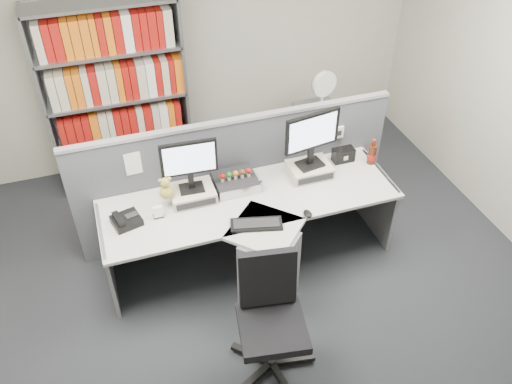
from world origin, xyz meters
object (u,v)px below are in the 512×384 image
object	(u,v)px
desktop_pc	(235,182)
desk_fan	(323,87)
desk	(258,237)
desk_calendar	(158,212)
mouse	(308,214)
filing_cabinet	(319,138)
monitor_left	(189,162)
speaker	(343,155)
monitor_right	(312,136)
desk_phone	(126,220)
cola_bottle	(372,154)
shelving_unit	(117,100)
keyboard	(256,224)
office_chair	(270,315)

from	to	relation	value
desktop_pc	desk_fan	size ratio (longest dim) A/B	0.77
desk	desk_calendar	distance (m)	0.89
mouse	filing_cabinet	bearing A→B (deg)	62.32
monitor_left	speaker	bearing A→B (deg)	3.51
mouse	desk_calendar	bearing A→B (deg)	162.17
monitor_right	desk_phone	xyz separation A→B (m)	(-1.69, -0.15, -0.38)
monitor_right	cola_bottle	size ratio (longest dim) A/B	2.04
monitor_left	shelving_unit	world-z (taller)	shelving_unit
shelving_unit	desk_phone	bearing A→B (deg)	-95.91
speaker	filing_cabinet	bearing A→B (deg)	78.46
cola_bottle	filing_cabinet	xyz separation A→B (m)	(-0.05, 1.04, -0.47)
desk	monitor_right	distance (m)	1.00
keyboard	monitor_left	bearing A→B (deg)	129.24
mouse	desk_calendar	xyz separation A→B (m)	(-1.19, 0.38, 0.03)
desk	keyboard	world-z (taller)	keyboard
monitor_left	keyboard	xyz separation A→B (m)	(0.42, -0.51, -0.37)
monitor_right	office_chair	bearing A→B (deg)	-123.18
desktop_pc	monitor_right	bearing A→B (deg)	-3.10
monitor_left	cola_bottle	size ratio (longest dim) A/B	1.84
desk	desk_fan	bearing A→B (deg)	49.38
keyboard	cola_bottle	world-z (taller)	cola_bottle
shelving_unit	monitor_right	bearing A→B (deg)	-43.82
desk_calendar	shelving_unit	size ratio (longest dim) A/B	0.05
desktop_pc	filing_cabinet	distance (m)	1.66
mouse	shelving_unit	bearing A→B (deg)	122.87
shelving_unit	office_chair	xyz separation A→B (m)	(0.70, -2.73, -0.43)
desktop_pc	desk_phone	size ratio (longest dim) A/B	1.40
monitor_right	office_chair	distance (m)	1.63
monitor_left	keyboard	distance (m)	0.76
filing_cabinet	office_chair	distance (m)	2.69
monitor_left	mouse	world-z (taller)	monitor_left
cola_bottle	desk_fan	distance (m)	1.06
shelving_unit	office_chair	bearing A→B (deg)	-75.69
monitor_right	desktop_pc	world-z (taller)	monitor_right
keyboard	filing_cabinet	xyz separation A→B (m)	(1.26, 1.53, -0.38)
keyboard	speaker	size ratio (longest dim) A/B	2.25
monitor_right	desktop_pc	size ratio (longest dim) A/B	1.44
monitor_right	keyboard	bearing A→B (deg)	-143.33
mouse	cola_bottle	world-z (taller)	cola_bottle
speaker	shelving_unit	xyz separation A→B (m)	(-1.91, 1.37, 0.19)
monitor_right	desk_fan	size ratio (longest dim) A/B	1.11
desktop_pc	cola_bottle	size ratio (longest dim) A/B	1.42
monitor_left	shelving_unit	bearing A→B (deg)	106.25
office_chair	speaker	bearing A→B (deg)	48.24
desktop_pc	office_chair	distance (m)	1.33
speaker	desk	bearing A→B (deg)	-154.85
keyboard	filing_cabinet	world-z (taller)	keyboard
desk_phone	desk_calendar	xyz separation A→B (m)	(0.27, -0.00, 0.01)
desk_fan	office_chair	world-z (taller)	desk_fan
desk_calendar	cola_bottle	size ratio (longest dim) A/B	0.41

